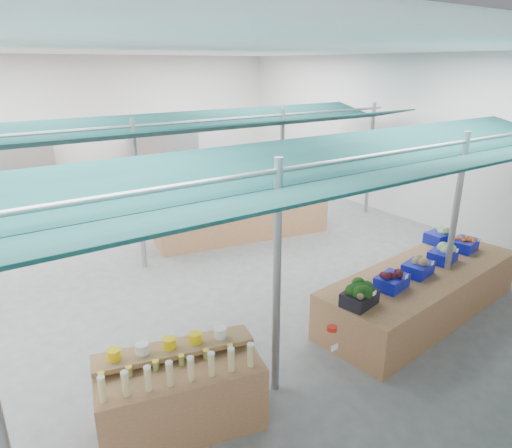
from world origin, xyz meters
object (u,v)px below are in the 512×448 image
at_px(crate_stack, 417,282).
at_px(vendor_right, 239,190).
at_px(fruit_counter, 243,219).
at_px(vendor_left, 176,201).
at_px(veg_counter, 422,292).
at_px(bottle_shelf, 180,392).

bearing_deg(crate_stack, vendor_right, 92.85).
bearing_deg(fruit_counter, vendor_left, 147.58).
relative_size(fruit_counter, crate_stack, 6.36).
xyz_separation_m(fruit_counter, vendor_right, (0.60, 1.10, 0.38)).
relative_size(veg_counter, fruit_counter, 0.97).
bearing_deg(vendor_left, veg_counter, 116.66).
height_order(veg_counter, crate_stack, veg_counter).
height_order(vendor_left, vendor_right, same).
bearing_deg(vendor_right, bottle_shelf, 62.56).
xyz_separation_m(crate_stack, vendor_left, (-2.07, 5.42, 0.50)).
xyz_separation_m(fruit_counter, crate_stack, (0.87, -4.32, -0.12)).
bearing_deg(vendor_right, vendor_left, 10.09).
xyz_separation_m(bottle_shelf, fruit_counter, (3.87, 4.71, 0.00)).
bearing_deg(veg_counter, fruit_counter, 90.11).
distance_m(bottle_shelf, vendor_left, 6.41).
height_order(veg_counter, vendor_right, vendor_right).
distance_m(fruit_counter, vendor_left, 1.67).
relative_size(bottle_shelf, vendor_right, 1.19).
bearing_deg(veg_counter, bottle_shelf, 174.44).
relative_size(bottle_shelf, vendor_left, 1.19).
distance_m(veg_counter, fruit_counter, 4.70).
distance_m(bottle_shelf, crate_stack, 4.75).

